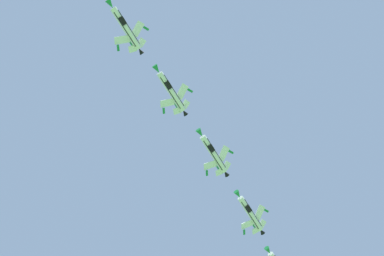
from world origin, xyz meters
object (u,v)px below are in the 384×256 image
fighter_jet_left_outer (213,153)px  fighter_jet_left_wing (125,28)px  fighter_jet_right_outer (250,213)px  fighter_jet_right_wing (171,91)px

fighter_jet_left_outer → fighter_jet_left_wing: bearing=87.2°
fighter_jet_left_wing → fighter_jet_right_outer: size_ratio=1.00×
fighter_jet_left_outer → fighter_jet_right_outer: bearing=-89.0°
fighter_jet_left_wing → fighter_jet_left_outer: bearing=-92.8°
fighter_jet_right_outer → fighter_jet_right_wing: bearing=89.2°
fighter_jet_right_wing → fighter_jet_right_outer: fighter_jet_right_wing is taller
fighter_jet_right_outer → fighter_jet_left_wing: bearing=88.5°
fighter_jet_right_outer → fighter_jet_left_outer: bearing=91.0°
fighter_jet_left_wing → fighter_jet_right_wing: fighter_jet_left_wing is taller
fighter_jet_right_wing → fighter_jet_left_outer: 20.71m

